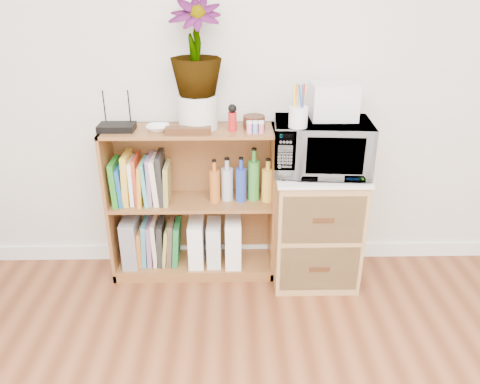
{
  "coord_description": "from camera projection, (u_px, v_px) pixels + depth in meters",
  "views": [
    {
      "loc": [
        -0.1,
        -0.48,
        1.72
      ],
      "look_at": [
        -0.06,
        1.95,
        0.62
      ],
      "focal_mm": 35.0,
      "sensor_mm": 36.0,
      "label": 1
    }
  ],
  "objects": [
    {
      "name": "small_appliance",
      "position": [
        334.0,
        101.0,
        2.59
      ],
      "size": [
        0.25,
        0.21,
        0.2
      ],
      "primitive_type": "cube",
      "color": "silver",
      "rests_on": "microwave"
    },
    {
      "name": "potted_plant",
      "position": [
        195.0,
        48.0,
        2.5
      ],
      "size": [
        0.28,
        0.28,
        0.51
      ],
      "primitive_type": "imported",
      "color": "#3F7D32",
      "rests_on": "plant_pot"
    },
    {
      "name": "router",
      "position": [
        117.0,
        127.0,
        2.64
      ],
      "size": [
        0.2,
        0.14,
        0.04
      ],
      "primitive_type": "cube",
      "color": "black",
      "rests_on": "bookshelf"
    },
    {
      "name": "bookshelf",
      "position": [
        192.0,
        204.0,
        2.86
      ],
      "size": [
        1.0,
        0.3,
        0.95
      ],
      "primitive_type": "cube",
      "color": "brown",
      "rests_on": "ground"
    },
    {
      "name": "magazine_holder_mid",
      "position": [
        214.0,
        242.0,
        2.97
      ],
      "size": [
        0.09,
        0.22,
        0.27
      ],
      "primitive_type": "cube",
      "color": "silver",
      "rests_on": "bookshelf"
    },
    {
      "name": "white_bowl",
      "position": [
        158.0,
        128.0,
        2.63
      ],
      "size": [
        0.13,
        0.13,
        0.03
      ],
      "primitive_type": "imported",
      "color": "white",
      "rests_on": "bookshelf"
    },
    {
      "name": "kokeshi_doll",
      "position": [
        232.0,
        122.0,
        2.61
      ],
      "size": [
        0.05,
        0.05,
        0.11
      ],
      "primitive_type": "cylinder",
      "color": "red",
      "rests_on": "bookshelf"
    },
    {
      "name": "microwave",
      "position": [
        321.0,
        147.0,
        2.64
      ],
      "size": [
        0.56,
        0.4,
        0.29
      ],
      "primitive_type": "imported",
      "rotation": [
        0.0,
        0.0,
        -0.07
      ],
      "color": "white",
      "rests_on": "wicker_unit"
    },
    {
      "name": "lower_books",
      "position": [
        160.0,
        242.0,
        2.97
      ],
      "size": [
        0.27,
        0.19,
        0.29
      ],
      "color": "#C16522",
      "rests_on": "bookshelf"
    },
    {
      "name": "file_box",
      "position": [
        132.0,
        240.0,
        2.96
      ],
      "size": [
        0.09,
        0.25,
        0.31
      ],
      "primitive_type": "cube",
      "color": "gray",
      "rests_on": "bookshelf"
    },
    {
      "name": "trinket_box",
      "position": [
        188.0,
        131.0,
        2.57
      ],
      "size": [
        0.25,
        0.06,
        0.04
      ],
      "primitive_type": "cube",
      "color": "#37200F",
      "rests_on": "bookshelf"
    },
    {
      "name": "skirting_board",
      "position": [
        248.0,
        251.0,
        3.17
      ],
      "size": [
        4.0,
        0.02,
        0.1
      ],
      "primitive_type": "cube",
      "color": "white",
      "rests_on": "ground"
    },
    {
      "name": "wooden_bowl",
      "position": [
        254.0,
        122.0,
        2.67
      ],
      "size": [
        0.12,
        0.12,
        0.07
      ],
      "primitive_type": "cylinder",
      "color": "#32180D",
      "rests_on": "bookshelf"
    },
    {
      "name": "paint_jars",
      "position": [
        255.0,
        128.0,
        2.58
      ],
      "size": [
        0.12,
        0.04,
        0.06
      ],
      "primitive_type": "cube",
      "color": "pink",
      "rests_on": "bookshelf"
    },
    {
      "name": "plant_pot",
      "position": [
        198.0,
        112.0,
        2.65
      ],
      "size": [
        0.22,
        0.22,
        0.19
      ],
      "primitive_type": "cylinder",
      "color": "silver",
      "rests_on": "bookshelf"
    },
    {
      "name": "liquor_bottles",
      "position": [
        243.0,
        179.0,
        2.8
      ],
      "size": [
        0.38,
        0.07,
        0.32
      ],
      "color": "#BC6323",
      "rests_on": "bookshelf"
    },
    {
      "name": "magazine_holder_right",
      "position": [
        233.0,
        240.0,
        2.96
      ],
      "size": [
        0.1,
        0.25,
        0.31
      ],
      "primitive_type": "cube",
      "color": "white",
      "rests_on": "bookshelf"
    },
    {
      "name": "magazine_holder_left",
      "position": [
        197.0,
        241.0,
        2.96
      ],
      "size": [
        0.09,
        0.23,
        0.29
      ],
      "primitive_type": "cube",
      "color": "white",
      "rests_on": "bookshelf"
    },
    {
      "name": "wicker_unit",
      "position": [
        315.0,
        227.0,
        2.86
      ],
      "size": [
        0.5,
        0.45,
        0.7
      ],
      "primitive_type": "cube",
      "color": "#9E7542",
      "rests_on": "ground"
    },
    {
      "name": "cookbooks",
      "position": [
        142.0,
        180.0,
        2.79
      ],
      "size": [
        0.34,
        0.2,
        0.31
      ],
      "color": "#227A20",
      "rests_on": "bookshelf"
    },
    {
      "name": "pen_cup",
      "position": [
        298.0,
        117.0,
        2.45
      ],
      "size": [
        0.1,
        0.1,
        0.11
      ],
      "primitive_type": "cylinder",
      "color": "white",
      "rests_on": "microwave"
    }
  ]
}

